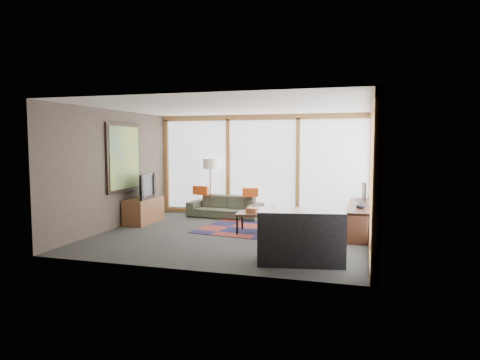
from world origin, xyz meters
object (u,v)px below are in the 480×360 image
(bookshelf, at_px, (359,219))
(bar_counter, at_px, (301,237))
(floor_lamp, at_px, (210,187))
(tv_console, at_px, (144,210))
(coffee_table, at_px, (268,223))
(television, at_px, (144,186))
(sofa, at_px, (225,207))

(bookshelf, distance_m, bar_counter, 2.78)
(floor_lamp, distance_m, tv_console, 1.87)
(bar_counter, bearing_deg, coffee_table, 105.16)
(floor_lamp, relative_size, bar_counter, 1.11)
(bar_counter, bearing_deg, bookshelf, 62.12)
(floor_lamp, height_order, bar_counter, floor_lamp)
(floor_lamp, bearing_deg, bookshelf, -16.81)
(coffee_table, xyz_separation_m, television, (-3.06, 0.31, 0.66))
(sofa, bearing_deg, floor_lamp, 164.98)
(floor_lamp, xyz_separation_m, tv_console, (-1.15, -1.40, -0.45))
(floor_lamp, xyz_separation_m, bar_counter, (2.90, -3.78, -0.32))
(coffee_table, xyz_separation_m, bar_counter, (0.97, -2.04, 0.21))
(bookshelf, distance_m, television, 4.91)
(sofa, bearing_deg, coffee_table, -42.07)
(coffee_table, bearing_deg, tv_console, 173.69)
(floor_lamp, height_order, television, floor_lamp)
(floor_lamp, relative_size, television, 1.45)
(tv_console, distance_m, television, 0.58)
(sofa, distance_m, floor_lamp, 0.67)
(bookshelf, bearing_deg, coffee_table, -161.29)
(sofa, relative_size, tv_console, 1.61)
(television, bearing_deg, coffee_table, -106.09)
(coffee_table, height_order, tv_console, tv_console)
(floor_lamp, relative_size, bookshelf, 0.63)
(floor_lamp, bearing_deg, sofa, -19.90)
(floor_lamp, distance_m, coffee_table, 2.65)
(floor_lamp, distance_m, bookshelf, 3.93)
(sofa, xyz_separation_m, coffee_table, (1.47, -1.58, -0.06))
(sofa, relative_size, bar_counter, 1.41)
(floor_lamp, distance_m, television, 1.83)
(sofa, distance_m, tv_console, 2.03)
(tv_console, bearing_deg, bar_counter, -30.40)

